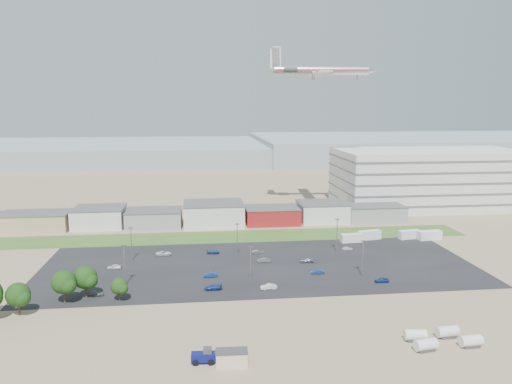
{
  "coord_description": "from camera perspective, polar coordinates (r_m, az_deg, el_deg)",
  "views": [
    {
      "loc": [
        -11.25,
        -112.98,
        43.99
      ],
      "look_at": [
        4.37,
        22.0,
        20.5
      ],
      "focal_mm": 35.0,
      "sensor_mm": 36.0,
      "label": 1
    }
  ],
  "objects": [
    {
      "name": "tree_left",
      "position": [
        118.94,
        -25.54,
        -10.79
      ],
      "size": [
        5.45,
        5.45,
        8.17
      ],
      "primitive_type": null,
      "color": "black",
      "rests_on": "ground"
    },
    {
      "name": "box_trailer_a",
      "position": [
        166.78,
        10.89,
        -5.18
      ],
      "size": [
        7.42,
        2.85,
        2.72
      ],
      "primitive_type": null,
      "rotation": [
        0.0,
        0.0,
        0.08
      ],
      "color": "silver",
      "rests_on": "ground"
    },
    {
      "name": "parked_car_7",
      "position": [
        143.46,
        0.92,
        -7.79
      ],
      "size": [
        3.77,
        1.34,
        1.24
      ],
      "primitive_type": "imported",
      "rotation": [
        0.0,
        0.0,
        -1.58
      ],
      "color": "#595B5E",
      "rests_on": "ground"
    },
    {
      "name": "parked_car_6",
      "position": [
        151.98,
        -4.93,
        -6.84
      ],
      "size": [
        3.9,
        1.86,
        1.1
      ],
      "primitive_type": "imported",
      "rotation": [
        0.0,
        0.0,
        1.48
      ],
      "color": "navy",
      "rests_on": "ground"
    },
    {
      "name": "parked_car_11",
      "position": [
        151.46,
        0.22,
        -6.85
      ],
      "size": [
        3.55,
        1.54,
        1.14
      ],
      "primitive_type": "imported",
      "rotation": [
        0.0,
        0.0,
        1.67
      ],
      "color": "#A5A5AA",
      "rests_on": "ground"
    },
    {
      "name": "tree_mid",
      "position": [
        122.03,
        -21.11,
        -9.84
      ],
      "size": [
        5.77,
        5.77,
        8.66
      ],
      "primitive_type": null,
      "color": "black",
      "rests_on": "ground"
    },
    {
      "name": "storage_tank_nw",
      "position": [
        102.72,
        17.76,
        -15.29
      ],
      "size": [
        4.33,
        2.55,
        2.46
      ],
      "primitive_type": null,
      "rotation": [
        0.0,
        0.0,
        -0.13
      ],
      "color": "silver",
      "rests_on": "ground"
    },
    {
      "name": "parking_garage",
      "position": [
        233.45,
        19.18,
        1.51
      ],
      "size": [
        80.0,
        40.0,
        25.0
      ],
      "primitive_type": "cube",
      "color": "silver",
      "rests_on": "ground"
    },
    {
      "name": "parked_car_3",
      "position": [
        123.43,
        -4.93,
        -10.8
      ],
      "size": [
        4.4,
        1.97,
        1.25
      ],
      "primitive_type": "imported",
      "rotation": [
        0.0,
        0.0,
        -1.52
      ],
      "color": "navy",
      "rests_on": "ground"
    },
    {
      "name": "lightpole_back_m",
      "position": [
        147.59,
        -2.16,
        -5.52
      ],
      "size": [
        1.17,
        0.49,
        9.96
      ],
      "primitive_type": null,
      "color": "slate",
      "rests_on": "ground"
    },
    {
      "name": "storage_tank_ne",
      "position": [
        106.0,
        21.01,
        -14.65
      ],
      "size": [
        4.34,
        2.42,
        2.51
      ],
      "primitive_type": null,
      "rotation": [
        0.0,
        0.0,
        0.08
      ],
      "color": "silver",
      "rests_on": "ground"
    },
    {
      "name": "airliner",
      "position": [
        211.37,
        7.46,
        13.61
      ],
      "size": [
        49.17,
        35.17,
        13.94
      ],
      "primitive_type": null,
      "rotation": [
        0.0,
        0.0,
        -0.07
      ],
      "color": "silver"
    },
    {
      "name": "parked_car_1",
      "position": [
        135.01,
        7.08,
        -9.03
      ],
      "size": [
        3.56,
        1.43,
        1.15
      ],
      "primitive_type": "imported",
      "rotation": [
        0.0,
        0.0,
        -1.63
      ],
      "color": "navy",
      "rests_on": "ground"
    },
    {
      "name": "tree_right",
      "position": [
        123.57,
        -18.91,
        -9.47
      ],
      "size": [
        5.74,
        5.74,
        8.61
      ],
      "primitive_type": null,
      "color": "black",
      "rests_on": "ground"
    },
    {
      "name": "telehandler",
      "position": [
        91.23,
        -6.04,
        -18.08
      ],
      "size": [
        6.84,
        2.63,
        2.8
      ],
      "primitive_type": null,
      "rotation": [
        0.0,
        0.0,
        -0.06
      ],
      "color": "#0B0E58",
      "rests_on": "ground"
    },
    {
      "name": "lightpole_back_l",
      "position": [
        147.91,
        -14.06,
        -5.82
      ],
      "size": [
        1.15,
        0.48,
        9.81
      ],
      "primitive_type": null,
      "color": "slate",
      "rests_on": "ground"
    },
    {
      "name": "hills_backdrop",
      "position": [
        432.84,
        0.22,
        4.57
      ],
      "size": [
        700.0,
        200.0,
        9.0
      ],
      "primitive_type": null,
      "color": "gray",
      "rests_on": "ground"
    },
    {
      "name": "parked_car_5",
      "position": [
        143.08,
        -15.92,
        -8.22
      ],
      "size": [
        3.72,
        1.53,
        1.26
      ],
      "primitive_type": "imported",
      "rotation": [
        0.0,
        0.0,
        -1.58
      ],
      "color": "silver",
      "rests_on": "ground"
    },
    {
      "name": "tree_near",
      "position": [
        119.79,
        -15.37,
        -10.54
      ],
      "size": [
        4.07,
        4.07,
        6.11
      ],
      "primitive_type": null,
      "color": "black",
      "rests_on": "ground"
    },
    {
      "name": "parked_car_9",
      "position": [
        152.25,
        -10.52,
        -6.91
      ],
      "size": [
        4.81,
        2.67,
        1.27
      ],
      "primitive_type": "imported",
      "rotation": [
        0.0,
        0.0,
        1.7
      ],
      "color": "silver",
      "rests_on": "ground"
    },
    {
      "name": "parked_car_13",
      "position": [
        123.41,
        1.46,
        -10.75
      ],
      "size": [
        4.04,
        1.61,
        1.31
      ],
      "primitive_type": "imported",
      "rotation": [
        0.0,
        0.0,
        -1.51
      ],
      "color": "silver",
      "rests_on": "ground"
    },
    {
      "name": "box_trailer_b",
      "position": [
        171.35,
        12.83,
        -4.81
      ],
      "size": [
        8.17,
        4.02,
        2.94
      ],
      "primitive_type": null,
      "rotation": [
        0.0,
        0.0,
        0.21
      ],
      "color": "silver",
      "rests_on": "ground"
    },
    {
      "name": "grass_strip",
      "position": [
        171.11,
        -2.62,
        -5.1
      ],
      "size": [
        160.0,
        16.0,
        0.02
      ],
      "primitive_type": "cube",
      "color": "#38531F",
      "rests_on": "ground"
    },
    {
      "name": "storage_tank_sw",
      "position": [
        99.6,
        18.83,
        -16.17
      ],
      "size": [
        4.35,
        2.63,
        2.46
      ],
      "primitive_type": null,
      "rotation": [
        0.0,
        0.0,
        0.15
      ],
      "color": "silver",
      "rests_on": "ground"
    },
    {
      "name": "ground",
      "position": [
        121.76,
        -0.87,
        -11.37
      ],
      "size": [
        700.0,
        700.0,
        0.0
      ],
      "primitive_type": "plane",
      "color": "#826C52",
      "rests_on": "ground"
    },
    {
      "name": "lightpole_back_r",
      "position": [
        153.96,
        9.22,
        -4.93
      ],
      "size": [
        1.22,
        0.51,
        10.33
      ],
      "primitive_type": null,
      "color": "slate",
      "rests_on": "ground"
    },
    {
      "name": "building_row",
      "position": [
        188.36,
        -8.21,
        -2.55
      ],
      "size": [
        170.0,
        20.0,
        8.0
      ],
      "primitive_type": null,
      "color": "silver",
      "rests_on": "ground"
    },
    {
      "name": "lightpole_front_l",
      "position": [
        128.49,
        -14.79,
        -8.12
      ],
      "size": [
        1.21,
        0.51,
        10.32
      ],
      "primitive_type": null,
      "color": "slate",
      "rests_on": "ground"
    },
    {
      "name": "parked_car_12",
      "position": [
        144.02,
        5.82,
        -7.78
      ],
      "size": [
        4.26,
        1.9,
        1.22
      ],
      "primitive_type": "imported",
      "rotation": [
        0.0,
        0.0,
        -1.62
      ],
      "color": "#A5A5AA",
      "rests_on": "ground"
    },
    {
      "name": "portable_shed",
      "position": [
        90.02,
        -2.8,
        -18.44
      ],
      "size": [
        5.64,
        3.06,
        2.8
      ],
      "primitive_type": null,
      "rotation": [
        0.0,
        0.0,
        -0.03
      ],
      "color": "beige",
      "rests_on": "ground"
    },
    {
      "name": "parked_car_4",
      "position": [
        132.08,
        -5.22,
        -9.4
      ],
      "size": [
        3.87,
        1.54,
        1.25
      ],
      "primitive_type": "imported",
      "rotation": [
        0.0,
        0.0,
        -1.51
      ],
      "color": "navy",
      "rests_on": "ground"
    },
    {
      "name": "box_trailer_c",
      "position": [
        175.7,
        17.13,
        -4.66
      ],
      "size": [
        7.81,
        3.65,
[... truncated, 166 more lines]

